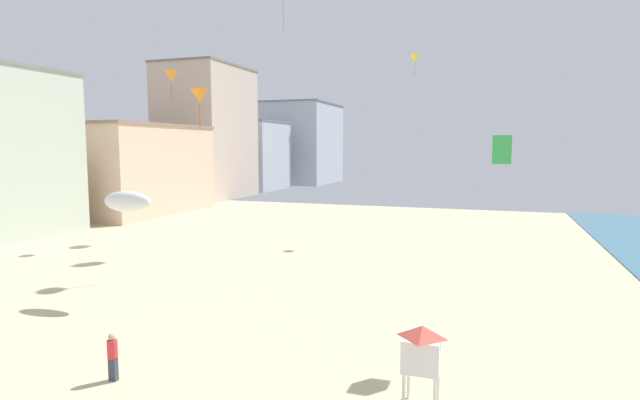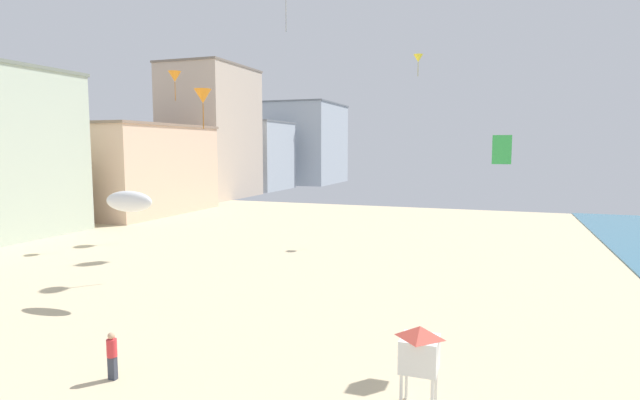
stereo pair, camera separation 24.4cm
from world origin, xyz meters
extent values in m
cube|color=beige|center=(-29.64, 43.57, 5.11)|extent=(15.05, 17.59, 10.23)
cube|color=#89715E|center=(-29.64, 43.57, 10.38)|extent=(15.35, 17.94, 0.30)
cube|color=#C6B29E|center=(-29.64, 63.22, 9.99)|extent=(10.52, 14.49, 19.97)
cube|color=slate|center=(-29.64, 63.22, 20.12)|extent=(10.73, 14.78, 0.30)
cube|color=#ADB7C1|center=(-29.64, 78.93, 6.14)|extent=(10.06, 12.63, 12.29)
cube|color=slate|center=(-29.64, 78.93, 12.44)|extent=(10.26, 12.89, 0.30)
cube|color=#ADB7C1|center=(-29.64, 98.43, 8.54)|extent=(17.93, 18.50, 17.08)
cube|color=slate|center=(-29.64, 98.43, 17.23)|extent=(18.28, 18.87, 0.30)
cube|color=#383D4C|center=(1.00, 7.12, 0.40)|extent=(0.28, 0.18, 0.80)
cylinder|color=red|center=(1.00, 7.12, 1.10)|extent=(0.34, 0.34, 0.60)
sphere|color=tan|center=(1.00, 7.12, 1.52)|extent=(0.24, 0.24, 0.24)
cylinder|color=white|center=(10.58, 8.24, 0.60)|extent=(0.10, 0.10, 1.20)
cylinder|color=white|center=(11.48, 8.24, 0.60)|extent=(0.10, 0.10, 1.20)
cylinder|color=white|center=(10.58, 9.14, 0.60)|extent=(0.10, 0.10, 1.20)
cylinder|color=white|center=(11.48, 9.14, 0.60)|extent=(0.10, 0.10, 1.20)
cube|color=white|center=(11.03, 8.69, 1.70)|extent=(1.10, 1.10, 1.00)
pyramid|color=#D14C3D|center=(11.03, 8.69, 2.38)|extent=(1.10, 1.10, 0.35)
cone|color=orange|center=(-11.92, 29.22, 13.51)|extent=(1.03, 1.03, 0.84)
cylinder|color=#A75C15|center=(-11.92, 29.22, 12.34)|extent=(0.06, 0.06, 1.50)
cone|color=orange|center=(-11.36, 32.38, 12.23)|extent=(1.50, 1.50, 1.23)
cylinder|color=#A75C15|center=(-11.36, 32.38, 10.53)|extent=(0.08, 0.08, 2.18)
ellipsoid|color=white|center=(-4.54, 14.70, 5.10)|extent=(2.76, 0.77, 1.07)
cone|color=yellow|center=(6.24, 37.89, 15.30)|extent=(0.80, 0.80, 0.65)
cylinder|color=#A49220|center=(6.24, 37.89, 14.39)|extent=(0.04, 0.04, 1.16)
cylinder|color=#A4A4A4|center=(-0.54, 25.59, 16.41)|extent=(0.08, 0.08, 2.03)
cube|color=green|center=(13.13, 14.03, 7.73)|extent=(0.67, 0.67, 1.06)
camera|label=1|loc=(12.89, -6.02, 7.81)|focal=28.38mm
camera|label=2|loc=(13.12, -5.94, 7.81)|focal=28.38mm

